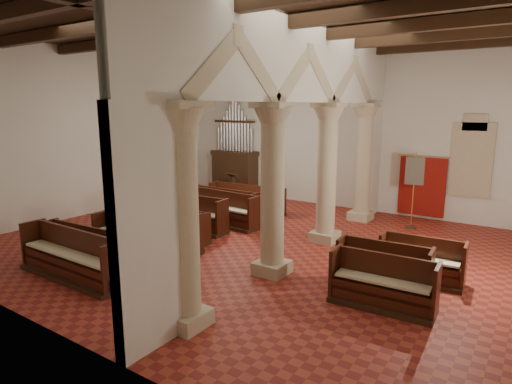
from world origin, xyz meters
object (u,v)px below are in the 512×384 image
Objects in this scene: processional_banner at (412,204)px; nave_pew_0 at (72,263)px; lectern at (233,188)px; pipe_organ at (235,165)px; aisle_pew_0 at (382,290)px.

nave_pew_0 is (-5.52, -8.76, -0.44)m from processional_banner.
lectern is 0.47× the size of processional_banner.
pipe_organ is 3.65× the size of lectern.
pipe_organ is 8.16m from processional_banner.
aisle_pew_0 is at bearing -90.93° from processional_banner.
aisle_pew_0 is at bearing 21.88° from nave_pew_0.
lectern is 10.67m from aisle_pew_0.
pipe_organ reaches higher than nave_pew_0.
lectern is 0.37× the size of nave_pew_0.
processional_banner reaches higher than lectern.
processional_banner is at bearing 96.33° from aisle_pew_0.
lectern is at bearing -59.02° from pipe_organ.
pipe_organ reaches higher than lectern.
aisle_pew_0 is (8.53, -6.40, -0.14)m from lectern.
nave_pew_0 is 7.01m from aisle_pew_0.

